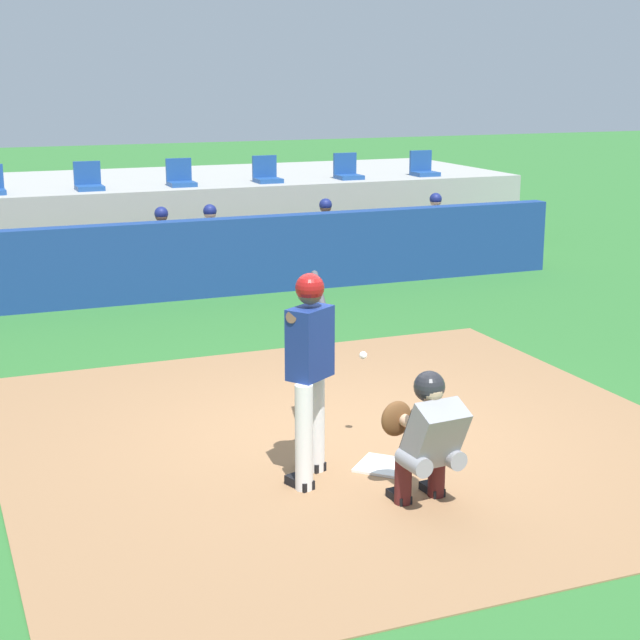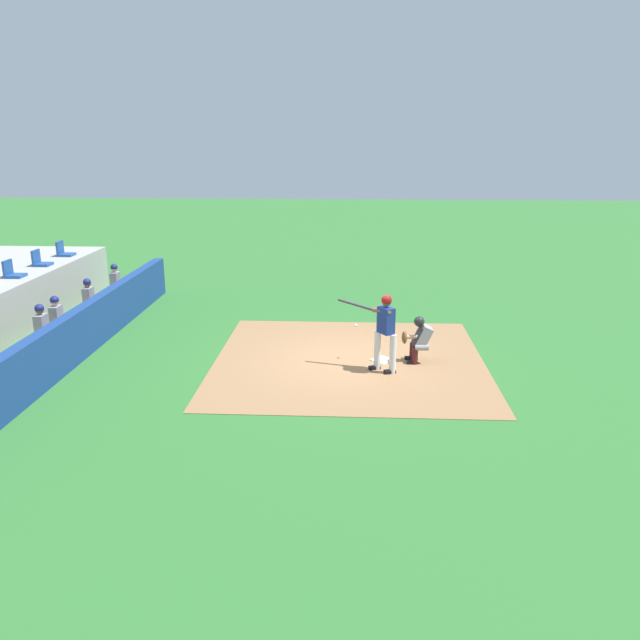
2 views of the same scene
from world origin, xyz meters
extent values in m
plane|color=#2D6B2D|center=(0.00, 0.00, 0.00)|extent=(80.00, 80.00, 0.00)
cube|color=#936B47|center=(0.00, 0.00, 0.01)|extent=(6.40, 6.40, 0.01)
cube|color=white|center=(0.00, -0.80, 0.02)|extent=(0.62, 0.62, 0.02)
cylinder|color=silver|center=(-0.82, -0.98, 0.46)|extent=(0.15, 0.15, 0.92)
cylinder|color=silver|center=(-0.58, -0.64, 0.46)|extent=(0.15, 0.15, 0.92)
cube|color=navy|center=(-0.70, -0.81, 1.22)|extent=(0.45, 0.41, 0.60)
sphere|color=brown|center=(-0.70, -0.81, 1.65)|extent=(0.21, 0.21, 0.21)
sphere|color=maroon|center=(-0.70, -0.81, 1.68)|extent=(0.24, 0.24, 0.24)
cylinder|color=brown|center=(-0.67, -0.71, 1.43)|extent=(0.50, 0.43, 0.18)
cylinder|color=brown|center=(-0.48, -0.64, 1.43)|extent=(0.16, 0.27, 0.17)
cylinder|color=#333338|center=(-0.35, -0.14, 1.48)|extent=(0.29, 0.83, 0.24)
cube|color=black|center=(-0.84, -0.93, 0.04)|extent=(0.20, 0.29, 0.09)
cube|color=black|center=(-0.60, -0.59, 0.04)|extent=(0.20, 0.29, 0.09)
cylinder|color=gray|center=(-0.17, -1.69, 0.42)|extent=(0.19, 0.33, 0.16)
cylinder|color=#4C1919|center=(-0.19, -1.54, 0.21)|extent=(0.14, 0.14, 0.42)
cube|color=black|center=(-0.19, -1.48, 0.04)|extent=(0.13, 0.25, 0.08)
cylinder|color=gray|center=(0.15, -1.66, 0.42)|extent=(0.19, 0.33, 0.16)
cylinder|color=#4C1919|center=(0.13, -1.52, 0.21)|extent=(0.14, 0.14, 0.42)
cube|color=black|center=(0.13, -1.46, 0.04)|extent=(0.13, 0.25, 0.08)
cube|color=gray|center=(-0.01, -1.73, 0.64)|extent=(0.44, 0.47, 0.57)
cube|color=#2D2D33|center=(-0.02, -1.61, 0.64)|extent=(0.40, 0.28, 0.45)
sphere|color=tan|center=(-0.02, -1.65, 0.98)|extent=(0.21, 0.21, 0.21)
sphere|color=#232328|center=(-0.02, -1.63, 1.00)|extent=(0.25, 0.25, 0.25)
cylinder|color=tan|center=(-0.07, -1.51, 0.64)|extent=(0.14, 0.46, 0.10)
ellipsoid|color=brown|center=(-0.13, -1.29, 0.64)|extent=(0.29, 0.14, 0.30)
sphere|color=white|center=(0.09, -0.15, 0.85)|extent=(0.07, 0.07, 0.07)
cube|color=navy|center=(0.00, 6.50, 0.60)|extent=(13.00, 0.30, 1.20)
cube|color=olive|center=(0.00, 7.50, 0.23)|extent=(11.80, 0.44, 0.45)
cylinder|color=#939399|center=(-0.13, 7.25, 0.49)|extent=(0.15, 0.40, 0.15)
cylinder|color=#939399|center=(-0.13, 7.05, 0.23)|extent=(0.13, 0.13, 0.45)
cube|color=maroon|center=(-0.13, 7.00, 0.04)|extent=(0.11, 0.24, 0.08)
cylinder|color=#939399|center=(0.13, 7.25, 0.49)|extent=(0.15, 0.40, 0.15)
cylinder|color=#939399|center=(0.13, 7.05, 0.23)|extent=(0.13, 0.13, 0.45)
cube|color=maroon|center=(0.13, 7.00, 0.04)|extent=(0.11, 0.24, 0.08)
cube|color=gray|center=(0.00, 7.47, 0.76)|extent=(0.36, 0.22, 0.54)
sphere|color=brown|center=(0.00, 7.47, 1.15)|extent=(0.20, 0.20, 0.20)
sphere|color=navy|center=(0.00, 7.47, 1.19)|extent=(0.22, 0.22, 0.22)
cylinder|color=brown|center=(-0.20, 7.33, 0.65)|extent=(0.09, 0.41, 0.22)
cylinder|color=brown|center=(0.20, 7.33, 0.65)|extent=(0.09, 0.41, 0.22)
cylinder|color=#939399|center=(0.67, 7.25, 0.49)|extent=(0.15, 0.40, 0.15)
cylinder|color=#939399|center=(0.67, 7.05, 0.23)|extent=(0.13, 0.13, 0.45)
cube|color=maroon|center=(0.67, 7.00, 0.04)|extent=(0.11, 0.24, 0.08)
cylinder|color=#939399|center=(0.93, 7.25, 0.49)|extent=(0.15, 0.40, 0.15)
cylinder|color=#939399|center=(0.93, 7.05, 0.23)|extent=(0.13, 0.13, 0.45)
cube|color=maroon|center=(0.93, 7.00, 0.04)|extent=(0.11, 0.24, 0.08)
cube|color=gray|center=(0.80, 7.47, 0.76)|extent=(0.36, 0.22, 0.54)
sphere|color=tan|center=(0.80, 7.47, 1.15)|extent=(0.20, 0.20, 0.20)
sphere|color=navy|center=(0.80, 7.47, 1.19)|extent=(0.22, 0.22, 0.22)
cylinder|color=tan|center=(0.60, 7.33, 0.65)|extent=(0.09, 0.41, 0.22)
cylinder|color=tan|center=(1.00, 7.33, 0.65)|extent=(0.09, 0.41, 0.22)
cylinder|color=#939399|center=(2.70, 7.25, 0.49)|extent=(0.15, 0.40, 0.15)
cylinder|color=#939399|center=(2.70, 7.05, 0.23)|extent=(0.13, 0.13, 0.45)
cube|color=maroon|center=(2.70, 7.00, 0.04)|extent=(0.11, 0.24, 0.08)
cylinder|color=#939399|center=(2.96, 7.25, 0.49)|extent=(0.15, 0.40, 0.15)
cylinder|color=#939399|center=(2.96, 7.05, 0.23)|extent=(0.13, 0.13, 0.45)
cube|color=maroon|center=(2.96, 7.00, 0.04)|extent=(0.11, 0.24, 0.08)
cube|color=gray|center=(2.83, 7.47, 0.76)|extent=(0.36, 0.22, 0.54)
sphere|color=brown|center=(2.83, 7.47, 1.15)|extent=(0.20, 0.20, 0.20)
sphere|color=navy|center=(2.83, 7.47, 1.19)|extent=(0.22, 0.22, 0.22)
cylinder|color=brown|center=(2.63, 7.33, 0.65)|extent=(0.09, 0.41, 0.22)
cylinder|color=brown|center=(3.03, 7.33, 0.65)|extent=(0.09, 0.41, 0.22)
cylinder|color=#939399|center=(4.81, 7.25, 0.49)|extent=(0.15, 0.40, 0.15)
cylinder|color=#939399|center=(4.81, 7.05, 0.23)|extent=(0.13, 0.13, 0.45)
cube|color=maroon|center=(4.81, 7.00, 0.04)|extent=(0.11, 0.24, 0.08)
cylinder|color=#939399|center=(5.07, 7.25, 0.49)|extent=(0.15, 0.40, 0.15)
cylinder|color=#939399|center=(5.07, 7.05, 0.23)|extent=(0.13, 0.13, 0.45)
cube|color=maroon|center=(5.07, 7.00, 0.04)|extent=(0.11, 0.24, 0.08)
cube|color=gray|center=(4.94, 7.47, 0.76)|extent=(0.36, 0.22, 0.54)
sphere|color=tan|center=(4.94, 7.47, 1.15)|extent=(0.20, 0.20, 0.20)
sphere|color=navy|center=(4.94, 7.47, 1.19)|extent=(0.22, 0.22, 0.22)
cylinder|color=tan|center=(4.74, 7.33, 0.65)|extent=(0.09, 0.41, 0.22)
cylinder|color=tan|center=(5.14, 7.33, 0.65)|extent=(0.09, 0.41, 0.22)
cube|color=#9E9E99|center=(0.00, 10.90, 0.70)|extent=(15.00, 4.40, 1.40)
cube|color=#1E478C|center=(-0.81, 9.30, 1.44)|extent=(0.46, 0.46, 0.08)
cube|color=#1E478C|center=(-0.81, 9.50, 1.68)|extent=(0.46, 0.06, 0.40)
cube|color=#1E478C|center=(0.81, 9.30, 1.44)|extent=(0.46, 0.46, 0.08)
cube|color=#1E478C|center=(0.81, 9.50, 1.68)|extent=(0.46, 0.06, 0.40)
cube|color=#1E478C|center=(2.44, 9.30, 1.44)|extent=(0.46, 0.46, 0.08)
cube|color=#1E478C|center=(2.44, 9.50, 1.68)|extent=(0.46, 0.06, 0.40)
cube|color=#1E478C|center=(4.06, 9.30, 1.44)|extent=(0.46, 0.46, 0.08)
cube|color=#1E478C|center=(4.06, 9.50, 1.68)|extent=(0.46, 0.06, 0.40)
cube|color=#1E478C|center=(5.69, 9.30, 1.44)|extent=(0.46, 0.46, 0.08)
cube|color=#1E478C|center=(5.69, 9.50, 1.68)|extent=(0.46, 0.06, 0.40)
camera|label=1|loc=(-3.61, -8.24, 3.40)|focal=56.35mm
camera|label=2|loc=(-14.32, -0.04, 5.18)|focal=35.54mm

